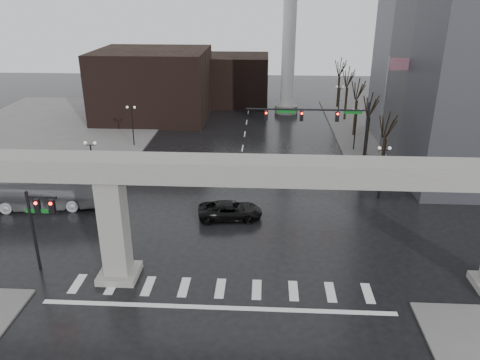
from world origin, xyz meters
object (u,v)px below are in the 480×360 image
(city_bus, at_px, (37,189))
(far_car, at_px, (204,162))
(signal_mast_arm, at_px, (328,124))
(pickup_truck, at_px, (230,211))

(city_bus, xyz_separation_m, far_car, (13.60, 10.49, -0.97))
(signal_mast_arm, height_order, pickup_truck, signal_mast_arm)
(signal_mast_arm, distance_m, city_bus, 28.04)
(signal_mast_arm, distance_m, far_car, 13.98)
(signal_mast_arm, xyz_separation_m, city_bus, (-26.45, -8.36, -4.10))
(city_bus, height_order, far_car, city_bus)
(far_car, bearing_deg, city_bus, -132.07)
(pickup_truck, xyz_separation_m, city_bus, (-17.36, 1.37, 0.98))
(city_bus, bearing_deg, signal_mast_arm, -79.58)
(signal_mast_arm, xyz_separation_m, far_car, (-12.85, 2.13, -5.07))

